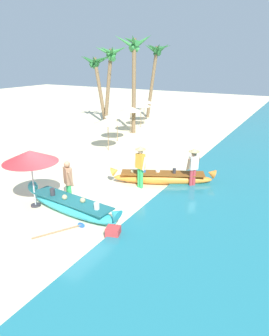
# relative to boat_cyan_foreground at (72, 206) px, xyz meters

# --- Properties ---
(ground_plane) EXTENTS (80.00, 80.00, 0.00)m
(ground_plane) POSITION_rel_boat_cyan_foreground_xyz_m (-0.77, 0.65, -0.30)
(ground_plane) COLOR beige
(boat_cyan_foreground) EXTENTS (4.25, 1.11, 0.83)m
(boat_cyan_foreground) POSITION_rel_boat_cyan_foreground_xyz_m (0.00, 0.00, 0.00)
(boat_cyan_foreground) COLOR #33B2BC
(boat_cyan_foreground) RESTS_ON ground
(boat_orange_midground) EXTENTS (4.24, 2.40, 0.77)m
(boat_orange_midground) POSITION_rel_boat_cyan_foreground_xyz_m (1.60, 4.06, -0.02)
(boat_orange_midground) COLOR orange
(boat_orange_midground) RESTS_ON ground
(person_vendor_hatted) EXTENTS (0.58, 0.44, 1.80)m
(person_vendor_hatted) POSITION_rel_boat_cyan_foreground_xyz_m (0.96, 3.23, 0.74)
(person_vendor_hatted) COLOR green
(person_vendor_hatted) RESTS_ON ground
(person_tourist_customer) EXTENTS (0.58, 0.45, 1.68)m
(person_tourist_customer) POSITION_rel_boat_cyan_foreground_xyz_m (-0.56, 0.55, 0.64)
(person_tourist_customer) COLOR green
(person_tourist_customer) RESTS_ON ground
(person_vendor_assistant) EXTENTS (0.49, 0.55, 1.69)m
(person_vendor_assistant) POSITION_rel_boat_cyan_foreground_xyz_m (2.84, 4.33, 0.68)
(person_vendor_assistant) COLOR #B2383D
(person_vendor_assistant) RESTS_ON ground
(patio_umbrella_large) EXTENTS (1.93, 1.93, 2.13)m
(patio_umbrella_large) POSITION_rel_boat_cyan_foreground_xyz_m (-1.56, -0.18, 1.60)
(patio_umbrella_large) COLOR #B7B7BC
(patio_umbrella_large) RESTS_ON ground
(parasol_row_0) EXTENTS (1.60, 1.60, 1.91)m
(parasol_row_0) POSITION_rel_boat_cyan_foreground_xyz_m (-3.31, 7.22, 1.45)
(parasol_row_0) COLOR #8E6B47
(parasol_row_0) RESTS_ON ground
(parasol_row_1) EXTENTS (1.60, 1.60, 1.91)m
(parasol_row_1) POSITION_rel_boat_cyan_foreground_xyz_m (-4.01, 9.32, 1.45)
(parasol_row_1) COLOR #8E6B47
(parasol_row_1) RESTS_ON ground
(parasol_row_2) EXTENTS (1.60, 1.60, 1.91)m
(parasol_row_2) POSITION_rel_boat_cyan_foreground_xyz_m (-4.37, 11.68, 1.45)
(parasol_row_2) COLOR #8E6B47
(parasol_row_2) RESTS_ON ground
(parasol_row_3) EXTENTS (1.60, 1.60, 1.91)m
(parasol_row_3) POSITION_rel_boat_cyan_foreground_xyz_m (-4.78, 13.96, 1.45)
(parasol_row_3) COLOR #8E6B47
(parasol_row_3) RESTS_ON ground
(parasol_row_4) EXTENTS (1.60, 1.60, 1.91)m
(parasol_row_4) POSITION_rel_boat_cyan_foreground_xyz_m (-5.48, 15.83, 1.45)
(parasol_row_4) COLOR #8E6B47
(parasol_row_4) RESTS_ON ground
(palm_tree_tall_inland) EXTENTS (2.46, 3.02, 6.36)m
(palm_tree_tall_inland) POSITION_rel_boat_cyan_foreground_xyz_m (-5.47, 17.89, 4.90)
(palm_tree_tall_inland) COLOR brown
(palm_tree_tall_inland) RESTS_ON ground
(palm_tree_leaning_seaward) EXTENTS (2.79, 2.68, 5.46)m
(palm_tree_leaning_seaward) POSITION_rel_boat_cyan_foreground_xyz_m (-8.72, 13.78, 4.08)
(palm_tree_leaning_seaward) COLOR brown
(palm_tree_leaning_seaward) RESTS_ON ground
(palm_tree_mid_cluster) EXTENTS (2.75, 2.74, 6.10)m
(palm_tree_mid_cluster) POSITION_rel_boat_cyan_foreground_xyz_m (-7.04, 13.29, 4.65)
(palm_tree_mid_cluster) COLOR brown
(palm_tree_mid_cluster) RESTS_ON ground
(palm_tree_far_behind) EXTENTS (2.65, 2.62, 6.67)m
(palm_tree_far_behind) POSITION_rel_boat_cyan_foreground_xyz_m (-4.24, 11.93, 4.93)
(palm_tree_far_behind) COLOR brown
(palm_tree_far_behind) RESTS_ON ground
(cooler_box) EXTENTS (0.51, 0.48, 0.33)m
(cooler_box) POSITION_rel_boat_cyan_foreground_xyz_m (2.08, -0.56, -0.14)
(cooler_box) COLOR #C63838
(cooler_box) RESTS_ON ground
(paddle) EXTENTS (1.02, 1.56, 0.05)m
(paddle) POSITION_rel_boat_cyan_foreground_xyz_m (0.55, -0.95, -0.27)
(paddle) COLOR #8E6B47
(paddle) RESTS_ON ground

